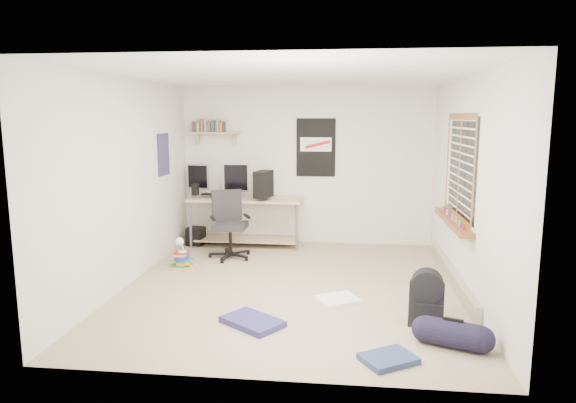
# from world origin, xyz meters

# --- Properties ---
(floor) EXTENTS (4.00, 4.50, 0.01)m
(floor) POSITION_xyz_m (0.00, 0.00, -0.01)
(floor) COLOR gray
(floor) RESTS_ON ground
(ceiling) EXTENTS (4.00, 4.50, 0.01)m
(ceiling) POSITION_xyz_m (0.00, 0.00, 2.50)
(ceiling) COLOR white
(ceiling) RESTS_ON ground
(back_wall) EXTENTS (4.00, 0.01, 2.50)m
(back_wall) POSITION_xyz_m (0.00, 2.25, 1.25)
(back_wall) COLOR silver
(back_wall) RESTS_ON ground
(left_wall) EXTENTS (0.01, 4.50, 2.50)m
(left_wall) POSITION_xyz_m (-2.00, 0.00, 1.25)
(left_wall) COLOR silver
(left_wall) RESTS_ON ground
(right_wall) EXTENTS (0.01, 4.50, 2.50)m
(right_wall) POSITION_xyz_m (2.00, 0.00, 1.25)
(right_wall) COLOR silver
(right_wall) RESTS_ON ground
(desk) EXTENTS (1.90, 1.10, 0.81)m
(desk) POSITION_xyz_m (-0.93, 2.00, 0.36)
(desk) COLOR tan
(desk) RESTS_ON floor
(monitor_left) EXTENTS (0.38, 0.16, 0.40)m
(monitor_left) POSITION_xyz_m (-1.72, 2.00, 1.01)
(monitor_left) COLOR #B9B9BF
(monitor_left) RESTS_ON desk
(monitor_right) EXTENTS (0.41, 0.11, 0.45)m
(monitor_right) POSITION_xyz_m (-1.05, 1.77, 1.04)
(monitor_right) COLOR #9A999E
(monitor_right) RESTS_ON desk
(pc_tower) EXTENTS (0.27, 0.42, 0.41)m
(pc_tower) POSITION_xyz_m (-0.62, 1.75, 1.02)
(pc_tower) COLOR black
(pc_tower) RESTS_ON desk
(keyboard) EXTENTS (0.42, 0.28, 0.02)m
(keyboard) POSITION_xyz_m (-1.44, 1.86, 0.82)
(keyboard) COLOR black
(keyboard) RESTS_ON desk
(speaker_left) EXTENTS (0.11, 0.11, 0.19)m
(speaker_left) POSITION_xyz_m (-1.72, 1.82, 0.91)
(speaker_left) COLOR black
(speaker_left) RESTS_ON desk
(speaker_right) EXTENTS (0.11, 0.11, 0.17)m
(speaker_right) POSITION_xyz_m (-1.13, 1.84, 0.90)
(speaker_right) COLOR black
(speaker_right) RESTS_ON desk
(office_chair) EXTENTS (0.85, 0.85, 0.98)m
(office_chair) POSITION_xyz_m (-1.02, 1.19, 0.49)
(office_chair) COLOR #232326
(office_chair) RESTS_ON floor
(wall_shelf) EXTENTS (0.80, 0.22, 0.24)m
(wall_shelf) POSITION_xyz_m (-1.45, 2.14, 1.78)
(wall_shelf) COLOR tan
(wall_shelf) RESTS_ON back_wall
(poster_back_wall) EXTENTS (0.62, 0.03, 0.92)m
(poster_back_wall) POSITION_xyz_m (0.15, 2.23, 1.55)
(poster_back_wall) COLOR black
(poster_back_wall) RESTS_ON back_wall
(poster_left_wall) EXTENTS (0.02, 0.42, 0.60)m
(poster_left_wall) POSITION_xyz_m (-1.99, 1.20, 1.50)
(poster_left_wall) COLOR navy
(poster_left_wall) RESTS_ON left_wall
(window) EXTENTS (0.10, 1.50, 1.26)m
(window) POSITION_xyz_m (1.95, 0.30, 1.45)
(window) COLOR brown
(window) RESTS_ON right_wall
(baseboard_heater) EXTENTS (0.08, 2.50, 0.18)m
(baseboard_heater) POSITION_xyz_m (1.96, 0.30, 0.09)
(baseboard_heater) COLOR #B7B2A8
(baseboard_heater) RESTS_ON floor
(backpack) EXTENTS (0.37, 0.32, 0.45)m
(backpack) POSITION_xyz_m (1.44, -0.96, 0.20)
(backpack) COLOR black
(backpack) RESTS_ON floor
(duffel_bag) EXTENTS (0.32, 0.32, 0.49)m
(duffel_bag) POSITION_xyz_m (1.59, -1.49, 0.14)
(duffel_bag) COLOR black
(duffel_bag) RESTS_ON floor
(tshirt) EXTENTS (0.56, 0.53, 0.04)m
(tshirt) POSITION_xyz_m (0.56, -0.44, 0.02)
(tshirt) COLOR white
(tshirt) RESTS_ON floor
(jeans_a) EXTENTS (0.70, 0.65, 0.06)m
(jeans_a) POSITION_xyz_m (-0.27, -1.19, 0.03)
(jeans_a) COLOR navy
(jeans_a) RESTS_ON floor
(jeans_b) EXTENTS (0.54, 0.51, 0.05)m
(jeans_b) POSITION_xyz_m (1.01, -1.83, 0.03)
(jeans_b) COLOR navy
(jeans_b) RESTS_ON floor
(book_stack) EXTENTS (0.56, 0.52, 0.31)m
(book_stack) POSITION_xyz_m (-1.59, 0.65, 0.15)
(book_stack) COLOR brown
(book_stack) RESTS_ON floor
(desk_lamp) EXTENTS (0.18, 0.23, 0.20)m
(desk_lamp) POSITION_xyz_m (-1.57, 0.63, 0.38)
(desk_lamp) COLOR white
(desk_lamp) RESTS_ON book_stack
(subwoofer) EXTENTS (0.28, 0.28, 0.29)m
(subwoofer) POSITION_xyz_m (-1.75, 1.88, 0.14)
(subwoofer) COLOR black
(subwoofer) RESTS_ON floor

